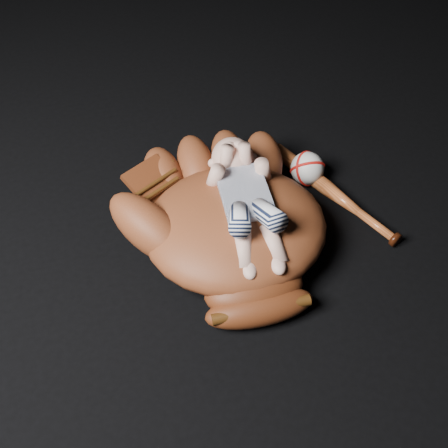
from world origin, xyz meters
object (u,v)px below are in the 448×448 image
object	(u,v)px
baseball_glove	(235,220)
baseball_bat	(333,193)
newborn_baby	(248,202)
baseball	(307,168)

from	to	relation	value
baseball_glove	baseball_bat	distance (m)	0.28
baseball_glove	baseball_bat	size ratio (longest dim) A/B	1.39
baseball_glove	newborn_baby	world-z (taller)	newborn_baby
baseball_bat	baseball	xyz separation A→B (m)	(-0.03, 0.07, 0.02)
baseball	baseball_bat	bearing A→B (deg)	-67.00
baseball_bat	baseball	size ratio (longest dim) A/B	4.87
baseball_glove	newborn_baby	size ratio (longest dim) A/B	1.55
baseball_glove	baseball_bat	bearing A→B (deg)	19.24
newborn_baby	baseball	world-z (taller)	newborn_baby
newborn_baby	baseball_bat	world-z (taller)	newborn_baby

